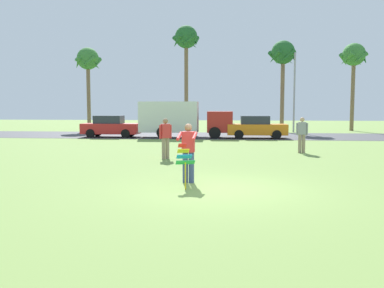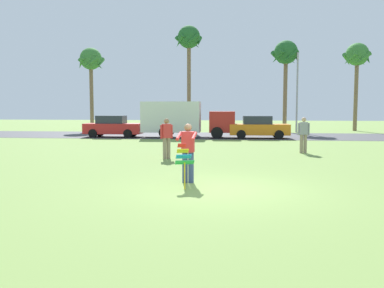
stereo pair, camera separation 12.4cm
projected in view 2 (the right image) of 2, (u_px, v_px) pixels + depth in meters
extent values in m
plane|color=olive|center=(219.00, 189.00, 11.09)|extent=(120.00, 120.00, 0.00)
cube|color=#424247|center=(233.00, 136.00, 32.02)|extent=(120.00, 8.00, 0.01)
cylinder|color=#384772|center=(191.00, 167.00, 12.02)|extent=(0.16, 0.16, 0.90)
cylinder|color=#384772|center=(185.00, 167.00, 12.05)|extent=(0.16, 0.16, 0.90)
cube|color=red|center=(188.00, 142.00, 11.96)|extent=(0.37, 0.24, 0.60)
sphere|color=#9E7051|center=(188.00, 127.00, 11.93)|extent=(0.22, 0.22, 0.22)
cylinder|color=red|center=(194.00, 136.00, 11.67)|extent=(0.12, 0.59, 0.24)
cylinder|color=red|center=(179.00, 136.00, 11.74)|extent=(0.12, 0.59, 0.24)
cube|color=red|center=(182.00, 145.00, 11.44)|extent=(0.26, 0.20, 0.12)
cube|color=yellow|center=(183.00, 151.00, 11.30)|extent=(0.35, 0.23, 0.12)
cube|color=#1E99D8|center=(184.00, 157.00, 11.15)|extent=(0.44, 0.26, 0.12)
cube|color=green|center=(185.00, 162.00, 11.00)|extent=(0.53, 0.28, 0.12)
cylinder|color=yellow|center=(185.00, 176.00, 11.03)|extent=(0.04, 0.04, 0.73)
cube|color=red|center=(114.00, 129.00, 30.61)|extent=(4.22, 1.76, 0.76)
cube|color=#282D38|center=(111.00, 120.00, 30.57)|extent=(2.03, 1.42, 0.60)
cylinder|color=black|center=(133.00, 132.00, 31.31)|extent=(0.64, 0.23, 0.64)
cylinder|color=black|center=(128.00, 134.00, 29.71)|extent=(0.64, 0.23, 0.64)
cylinder|color=black|center=(100.00, 132.00, 31.57)|extent=(0.64, 0.23, 0.64)
cylinder|color=black|center=(93.00, 133.00, 29.97)|extent=(0.64, 0.23, 0.64)
cube|color=#B2231E|center=(222.00, 122.00, 29.72)|extent=(1.86, 1.96, 1.50)
cube|color=silver|center=(171.00, 117.00, 30.00)|extent=(4.26, 2.13, 2.20)
cylinder|color=black|center=(218.00, 131.00, 30.73)|extent=(0.85, 0.31, 0.84)
cylinder|color=black|center=(217.00, 133.00, 28.90)|extent=(0.85, 0.31, 0.84)
cylinder|color=black|center=(168.00, 131.00, 31.04)|extent=(0.85, 0.31, 0.84)
cylinder|color=black|center=(165.00, 133.00, 29.22)|extent=(0.85, 0.31, 0.84)
cube|color=orange|center=(259.00, 129.00, 29.37)|extent=(4.25, 1.83, 0.76)
cube|color=#282D38|center=(257.00, 120.00, 29.32)|extent=(2.06, 1.46, 0.60)
cylinder|color=black|center=(276.00, 133.00, 30.09)|extent=(0.65, 0.24, 0.64)
cylinder|color=black|center=(279.00, 135.00, 28.48)|extent=(0.65, 0.24, 0.64)
cylinder|color=black|center=(240.00, 133.00, 30.31)|extent=(0.65, 0.24, 0.64)
cylinder|color=black|center=(241.00, 135.00, 28.70)|extent=(0.65, 0.24, 0.64)
cylinder|color=brown|center=(92.00, 96.00, 40.11)|extent=(0.36, 0.36, 6.70)
sphere|color=#387A33|center=(91.00, 59.00, 39.80)|extent=(2.10, 2.10, 2.10)
cone|color=#387A33|center=(100.00, 63.00, 39.73)|extent=(0.44, 1.56, 1.28)
cone|color=#387A33|center=(97.00, 64.00, 40.70)|extent=(1.62, 0.90, 1.28)
cone|color=#387A33|center=(85.00, 64.00, 40.48)|extent=(1.27, 1.52, 1.28)
cone|color=#387A33|center=(81.00, 63.00, 39.38)|extent=(1.27, 1.52, 1.28)
cone|color=#387A33|center=(90.00, 62.00, 38.91)|extent=(1.62, 0.90, 1.28)
cylinder|color=brown|center=(189.00, 85.00, 38.80)|extent=(0.36, 0.36, 8.56)
sphere|color=#236028|center=(189.00, 37.00, 38.40)|extent=(2.10, 2.10, 2.10)
cone|color=#236028|center=(199.00, 42.00, 38.33)|extent=(0.44, 1.56, 1.28)
cone|color=#236028|center=(193.00, 43.00, 39.30)|extent=(1.62, 0.90, 1.28)
cone|color=#236028|center=(182.00, 43.00, 39.08)|extent=(1.27, 1.52, 1.28)
cone|color=#236028|center=(180.00, 41.00, 37.98)|extent=(1.27, 1.52, 1.28)
cone|color=#236028|center=(191.00, 40.00, 37.51)|extent=(1.62, 0.90, 1.28)
cylinder|color=brown|center=(285.00, 93.00, 37.21)|extent=(0.36, 0.36, 6.94)
sphere|color=#236028|center=(286.00, 52.00, 36.88)|extent=(2.10, 2.10, 2.10)
cone|color=#236028|center=(297.00, 57.00, 36.81)|extent=(0.44, 1.56, 1.28)
cone|color=#236028|center=(288.00, 58.00, 37.78)|extent=(1.62, 0.90, 1.28)
cone|color=#236028|center=(277.00, 58.00, 37.56)|extent=(1.27, 1.52, 1.28)
cone|color=#236028|center=(278.00, 57.00, 36.46)|extent=(1.27, 1.52, 1.28)
cone|color=#236028|center=(290.00, 56.00, 35.99)|extent=(1.62, 0.90, 1.28)
cylinder|color=brown|center=(356.00, 94.00, 38.64)|extent=(0.36, 0.36, 6.94)
sphere|color=#387A33|center=(357.00, 54.00, 38.32)|extent=(2.10, 2.10, 2.10)
cone|color=#387A33|center=(368.00, 59.00, 38.24)|extent=(0.44, 1.56, 1.28)
cone|color=#387A33|center=(358.00, 60.00, 39.21)|extent=(1.62, 0.90, 1.28)
cone|color=#387A33|center=(347.00, 60.00, 39.00)|extent=(1.27, 1.52, 1.28)
cone|color=#387A33|center=(350.00, 59.00, 37.89)|extent=(1.27, 1.52, 1.28)
cone|color=#387A33|center=(363.00, 58.00, 37.43)|extent=(1.62, 0.90, 1.28)
cylinder|color=#9E9EA3|center=(297.00, 93.00, 36.15)|extent=(0.16, 0.16, 7.00)
cylinder|color=#9E9EA3|center=(297.00, 54.00, 36.54)|extent=(0.10, 1.40, 0.10)
cube|color=#4C4C51|center=(296.00, 56.00, 37.19)|extent=(0.24, 0.44, 0.16)
cylinder|color=gray|center=(305.00, 144.00, 19.84)|extent=(0.16, 0.16, 0.90)
cylinder|color=gray|center=(301.00, 144.00, 19.85)|extent=(0.16, 0.16, 0.90)
cube|color=gray|center=(304.00, 128.00, 19.78)|extent=(0.37, 0.24, 0.60)
sphere|color=tan|center=(304.00, 120.00, 19.74)|extent=(0.22, 0.22, 0.22)
cylinder|color=gray|center=(309.00, 129.00, 19.77)|extent=(0.09, 0.09, 0.58)
cylinder|color=gray|center=(299.00, 129.00, 19.80)|extent=(0.09, 0.09, 0.58)
cylinder|color=gray|center=(169.00, 148.00, 17.67)|extent=(0.16, 0.16, 0.90)
cylinder|color=gray|center=(165.00, 148.00, 17.59)|extent=(0.16, 0.16, 0.90)
cube|color=red|center=(167.00, 131.00, 17.56)|extent=(0.42, 0.38, 0.60)
sphere|color=#9E7051|center=(166.00, 121.00, 17.53)|extent=(0.22, 0.22, 0.22)
cylinder|color=red|center=(172.00, 132.00, 17.67)|extent=(0.09, 0.09, 0.58)
cylinder|color=red|center=(161.00, 132.00, 17.46)|extent=(0.09, 0.09, 0.58)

